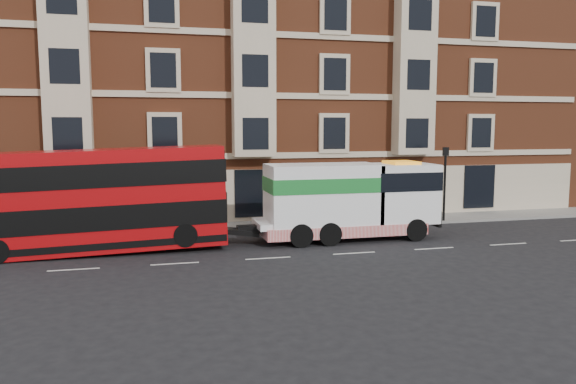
{
  "coord_description": "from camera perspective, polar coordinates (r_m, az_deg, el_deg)",
  "views": [
    {
      "loc": [
        -5.0,
        -23.46,
        5.76
      ],
      "look_at": [
        1.91,
        4.0,
        2.4
      ],
      "focal_mm": 35.0,
      "sensor_mm": 36.0,
      "label": 1
    }
  ],
  "objects": [
    {
      "name": "ground",
      "position": [
        24.67,
        -2.04,
        -6.74
      ],
      "size": [
        120.0,
        120.0,
        0.0
      ],
      "primitive_type": "plane",
      "color": "black",
      "rests_on": "ground"
    },
    {
      "name": "sidewalk",
      "position": [
        31.87,
        -4.87,
        -3.54
      ],
      "size": [
        90.0,
        3.0,
        0.15
      ],
      "primitive_type": "cube",
      "color": "slate",
      "rests_on": "ground"
    },
    {
      "name": "victorian_terrace",
      "position": [
        39.09,
        -6.1,
        13.05
      ],
      "size": [
        45.0,
        12.0,
        20.4
      ],
      "color": "brown",
      "rests_on": "ground"
    },
    {
      "name": "lamp_post_west",
      "position": [
        29.84,
        -15.96,
        0.57
      ],
      "size": [
        0.35,
        0.15,
        4.35
      ],
      "color": "black",
      "rests_on": "sidewalk"
    },
    {
      "name": "lamp_post_east",
      "position": [
        34.32,
        15.65,
        1.36
      ],
      "size": [
        0.35,
        0.15,
        4.35
      ],
      "color": "black",
      "rests_on": "sidewalk"
    },
    {
      "name": "double_decker_bus",
      "position": [
        26.76,
        -19.0,
        -0.64
      ],
      "size": [
        11.57,
        2.66,
        4.68
      ],
      "color": "#AB090D",
      "rests_on": "ground"
    },
    {
      "name": "tow_truck",
      "position": [
        28.43,
        6.03,
        -0.78
      ],
      "size": [
        9.26,
        2.74,
        3.86
      ],
      "color": "white",
      "rests_on": "ground"
    }
  ]
}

